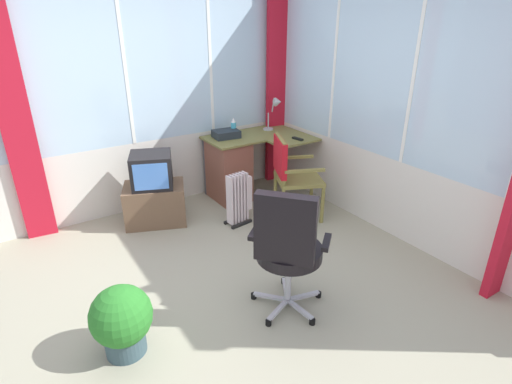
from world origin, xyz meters
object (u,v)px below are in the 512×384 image
Objects in this scene: wooden_armchair at (288,168)px; potted_plant at (122,319)px; tv_remote at (298,139)px; office_chair at (287,245)px; desk at (232,166)px; tv_on_stand at (154,193)px; space_heater at (240,198)px; paper_tray at (226,134)px; spray_bottle at (234,127)px; desk_lamp at (276,108)px.

wooden_armchair reaches higher than potted_plant.
office_chair reaches higher than tv_remote.
tv_remote is 2.14m from office_chair.
tv_on_stand is at bearing -174.20° from desk.
wooden_armchair reaches higher than space_heater.
tv_remote is 0.86m from paper_tray.
space_heater reaches higher than potted_plant.
paper_tray is at bearing 71.75° from office_chair.
wooden_armchair is (0.28, -0.87, -0.22)m from paper_tray.
wooden_armchair is 1.49m from tv_on_stand.
desk is at bearing 66.17° from space_heater.
potted_plant is (-2.00, -1.93, -0.59)m from spray_bottle.
desk is 0.70m from space_heater.
spray_bottle is 2.84m from potted_plant.
wooden_armchair reaches higher than tv_remote.
desk_lamp is 0.53× the size of tv_on_stand.
paper_tray is at bearing 107.90° from wooden_armchair.
tv_on_stand reaches higher than space_heater.
wooden_armchair is (0.25, -0.79, 0.18)m from desk.
spray_bottle is at bearing 172.38° from desk_lamp.
office_chair is at bearing -110.90° from spray_bottle.
desk reaches higher than potted_plant.
paper_tray is at bearing 70.53° from space_heater.
office_chair is (-1.38, -1.62, -0.17)m from tv_remote.
wooden_armchair is (-0.38, -0.33, -0.19)m from tv_remote.
tv_on_stand is 1.54× the size of potted_plant.
paper_tray is 2.71m from potted_plant.
spray_bottle is at bearing 124.14° from tv_remote.
tv_remote is at bearing -39.17° from paper_tray.
office_chair reaches higher than tv_on_stand.
desk_lamp reaches higher than paper_tray.
wooden_armchair reaches higher than paper_tray.
paper_tray is (-0.13, -0.04, -0.06)m from spray_bottle.
paper_tray is 0.32× the size of wooden_armchair.
paper_tray reaches higher than potted_plant.
wooden_armchair is at bearing -27.73° from tv_on_stand.
tv_on_stand is (-1.14, -0.23, -0.51)m from spray_bottle.
tv_on_stand reaches higher than potted_plant.
spray_bottle is 1.02m from space_heater.
paper_tray is at bearing 10.45° from tv_on_stand.
space_heater is 2.00m from potted_plant.
wooden_armchair is at bearing -16.02° from space_heater.
tv_remote reaches higher than desk.
spray_bottle reaches higher than tv_on_stand.
spray_bottle reaches higher than paper_tray.
paper_tray reaches higher than space_heater.
desk_lamp is 2.59m from office_chair.
desk_lamp is 1.04m from wooden_armchair.
paper_tray is (-0.70, 0.04, -0.23)m from desk_lamp.
desk is 1.49× the size of tv_on_stand.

